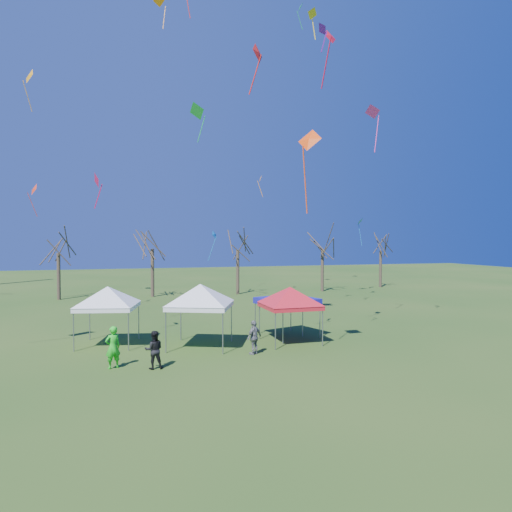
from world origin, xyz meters
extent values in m
plane|color=#264D18|center=(0.00, 0.00, 0.00)|extent=(140.00, 140.00, 0.00)
cylinder|color=#3D2D21|center=(-10.77, 24.65, 2.14)|extent=(0.32, 0.32, 4.28)
cylinder|color=#3D2D21|center=(-2.37, 24.38, 2.32)|extent=(0.32, 0.32, 4.64)
cylinder|color=#3D2D21|center=(6.03, 24.04, 2.24)|extent=(0.32, 0.32, 4.49)
cylinder|color=#3D2D21|center=(15.36, 24.00, 2.24)|extent=(0.32, 0.32, 4.47)
cylinder|color=#3D2D21|center=(23.72, 26.07, 2.12)|extent=(0.32, 0.32, 4.23)
cylinder|color=gray|center=(-7.61, 3.33, 0.95)|extent=(0.06, 0.06, 1.89)
cylinder|color=gray|center=(-7.01, 5.91, 0.95)|extent=(0.06, 0.06, 1.89)
cylinder|color=gray|center=(-5.03, 2.74, 0.95)|extent=(0.06, 0.06, 1.89)
cylinder|color=gray|center=(-4.43, 5.32, 0.95)|extent=(0.06, 0.06, 1.89)
cube|color=white|center=(-6.02, 4.32, 2.01)|extent=(3.40, 3.40, 0.23)
pyramid|color=white|center=(-6.02, 4.32, 3.06)|extent=(3.91, 3.91, 0.95)
cylinder|color=gray|center=(-3.30, 1.75, 1.00)|extent=(0.06, 0.06, 1.99)
cylinder|color=gray|center=(-2.25, 4.34, 1.00)|extent=(0.06, 0.06, 1.99)
cylinder|color=gray|center=(-0.72, 0.70, 1.00)|extent=(0.06, 0.06, 1.99)
cylinder|color=gray|center=(0.34, 3.28, 1.00)|extent=(0.06, 0.06, 1.99)
cube|color=white|center=(-1.48, 2.52, 2.11)|extent=(3.90, 3.90, 0.24)
pyramid|color=white|center=(-1.48, 2.52, 3.23)|extent=(3.92, 3.92, 1.00)
cylinder|color=gray|center=(1.98, 0.80, 0.92)|extent=(0.06, 0.06, 1.84)
cylinder|color=gray|center=(1.95, 3.38, 0.92)|extent=(0.06, 0.06, 1.84)
cylinder|color=gray|center=(4.56, 0.83, 0.92)|extent=(0.06, 0.06, 1.84)
cylinder|color=gray|center=(4.53, 3.41, 0.92)|extent=(0.06, 0.06, 1.84)
cube|color=red|center=(3.25, 2.11, 1.95)|extent=(2.80, 2.80, 0.22)
pyramid|color=red|center=(3.25, 2.11, 2.99)|extent=(3.91, 3.91, 0.92)
cylinder|color=gray|center=(2.79, 1.92, 0.93)|extent=(0.06, 0.06, 1.86)
cylinder|color=gray|center=(2.01, 4.41, 0.93)|extent=(0.06, 0.06, 1.86)
cylinder|color=gray|center=(5.27, 2.70, 0.93)|extent=(0.06, 0.06, 1.86)
cylinder|color=gray|center=(4.49, 5.18, 0.93)|extent=(0.06, 0.06, 1.86)
cube|color=#110F9B|center=(3.64, 3.55, 1.97)|extent=(3.49, 3.49, 0.22)
cube|color=#110F9B|center=(3.64, 3.55, 2.14)|extent=(3.49, 3.49, 0.11)
imported|color=#21D123|center=(-5.72, -0.30, 0.90)|extent=(0.78, 0.65, 1.81)
imported|color=black|center=(-4.05, -0.86, 0.81)|extent=(0.81, 0.65, 1.62)
imported|color=slate|center=(0.72, 0.27, 0.81)|extent=(1.01, 0.87, 1.63)
cone|color=#FF470D|center=(2.58, -1.95, 9.86)|extent=(1.21, 1.28, 1.06)
cube|color=#FF470D|center=(2.45, -1.79, 8.11)|extent=(0.37, 0.32, 2.93)
cone|color=yellow|center=(6.27, 6.25, 19.63)|extent=(0.89, 0.72, 0.68)
cube|color=yellow|center=(6.41, 6.30, 18.71)|extent=(0.15, 0.34, 1.46)
cone|color=#CB133E|center=(-6.48, 4.55, 8.56)|extent=(0.49, 0.87, 0.82)
cube|color=#CB133E|center=(-6.42, 4.36, 7.72)|extent=(0.43, 0.16, 1.29)
cone|color=blue|center=(3.09, 21.34, 6.00)|extent=(0.75, 0.81, 0.79)
cube|color=blue|center=(2.82, 21.02, 4.67)|extent=(0.70, 0.61, 2.26)
cone|color=red|center=(0.77, -0.21, 14.05)|extent=(0.88, 0.91, 0.97)
cube|color=red|center=(0.56, -0.44, 12.96)|extent=(0.50, 0.47, 1.71)
cone|color=orange|center=(-12.46, 21.59, 19.09)|extent=(1.25, 1.52, 1.35)
cube|color=orange|center=(-12.64, 21.89, 17.50)|extent=(0.67, 0.42, 2.49)
cube|color=red|center=(-0.52, 12.74, 22.22)|extent=(0.26, 0.57, 1.95)
cone|color=#6F169E|center=(3.56, -1.14, 15.10)|extent=(0.41, 0.65, 0.56)
cube|color=#6F169E|center=(3.57, -1.28, 14.46)|extent=(0.31, 0.05, 0.97)
cone|color=red|center=(4.77, 0.55, 15.63)|extent=(0.99, 0.77, 0.83)
cube|color=red|center=(4.49, 0.44, 14.23)|extent=(0.29, 0.60, 2.37)
cone|color=orange|center=(-2.00, 19.36, 25.66)|extent=(1.15, 0.91, 0.90)
cube|color=orange|center=(-1.59, 19.21, 24.25)|extent=(0.36, 0.88, 2.34)
cone|color=blue|center=(18.63, 21.93, 7.44)|extent=(1.13, 1.15, 0.80)
cube|color=blue|center=(18.76, 22.07, 6.04)|extent=(0.33, 0.31, 2.32)
cone|color=#FD38A0|center=(10.01, 5.25, 13.61)|extent=(1.17, 1.25, 0.85)
cube|color=#FD38A0|center=(10.17, 5.01, 12.14)|extent=(0.53, 0.38, 2.42)
cone|color=green|center=(0.56, 15.44, 15.62)|extent=(1.65, 1.76, 1.31)
cube|color=green|center=(0.82, 15.10, 14.14)|extent=(0.73, 0.58, 2.23)
cone|color=orange|center=(7.88, 22.32, 11.48)|extent=(0.50, 0.84, 0.76)
cube|color=orange|center=(7.94, 22.58, 10.51)|extent=(0.56, 0.17, 1.56)
cone|color=#179631|center=(12.81, 24.21, 29.63)|extent=(0.82, 1.28, 1.10)
cube|color=#179631|center=(12.87, 24.51, 28.39)|extent=(0.63, 0.16, 1.91)
cone|color=red|center=(-12.52, 23.30, 9.91)|extent=(0.99, 1.26, 1.08)
cube|color=red|center=(-12.70, 23.66, 8.59)|extent=(0.76, 0.41, 2.10)
camera|label=1|loc=(-5.42, -20.47, 5.46)|focal=32.00mm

